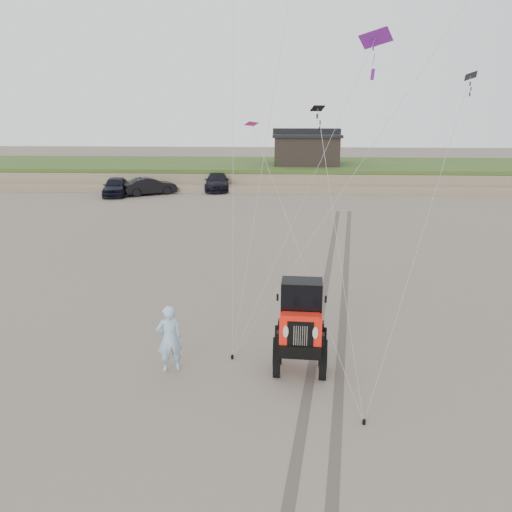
% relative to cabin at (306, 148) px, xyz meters
% --- Properties ---
extents(ground, '(160.00, 160.00, 0.00)m').
position_rel_cabin_xyz_m(ground, '(-2.00, -37.00, -3.24)').
color(ground, '#6B6054').
rests_on(ground, ground).
extents(dune_ridge, '(160.00, 14.25, 1.73)m').
position_rel_cabin_xyz_m(dune_ridge, '(-2.00, 0.50, -2.42)').
color(dune_ridge, '#7A6B54').
rests_on(dune_ridge, ground).
extents(cabin, '(6.40, 5.40, 3.35)m').
position_rel_cabin_xyz_m(cabin, '(0.00, 0.00, 0.00)').
color(cabin, black).
rests_on(cabin, dune_ridge).
extents(truck_a, '(2.53, 4.69, 1.52)m').
position_rel_cabin_xyz_m(truck_a, '(-16.02, -8.53, -2.48)').
color(truck_a, black).
rests_on(truck_a, ground).
extents(truck_b, '(4.52, 3.48, 1.43)m').
position_rel_cabin_xyz_m(truck_b, '(-13.28, -7.99, -2.52)').
color(truck_b, black).
rests_on(truck_b, ground).
extents(truck_c, '(2.56, 5.27, 1.48)m').
position_rel_cabin_xyz_m(truck_c, '(-7.97, -5.37, -2.50)').
color(truck_c, black).
rests_on(truck_c, ground).
extents(jeep, '(2.75, 5.79, 2.11)m').
position_rel_cabin_xyz_m(jeep, '(-1.78, -36.54, -2.18)').
color(jeep, '#FF2212').
rests_on(jeep, ground).
extents(man, '(0.82, 0.68, 1.93)m').
position_rel_cabin_xyz_m(man, '(-5.38, -36.60, -2.27)').
color(man, '#90B7DF').
rests_on(man, ground).
extents(kite_flock, '(8.75, 9.42, 7.68)m').
position_rel_cabin_xyz_m(kite_flock, '(0.69, -27.48, 7.01)').
color(kite_flock, orange).
rests_on(kite_flock, ground).
extents(stake_main, '(0.08, 0.08, 0.12)m').
position_rel_cabin_xyz_m(stake_main, '(-3.73, -35.88, -3.18)').
color(stake_main, black).
rests_on(stake_main, ground).
extents(stake_aux, '(0.08, 0.08, 0.12)m').
position_rel_cabin_xyz_m(stake_aux, '(-0.36, -38.85, -3.18)').
color(stake_aux, black).
rests_on(stake_aux, ground).
extents(tire_tracks, '(5.22, 29.74, 0.01)m').
position_rel_cabin_xyz_m(tire_tracks, '(0.00, -29.00, -3.23)').
color(tire_tracks, '#4C443D').
rests_on(tire_tracks, ground).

